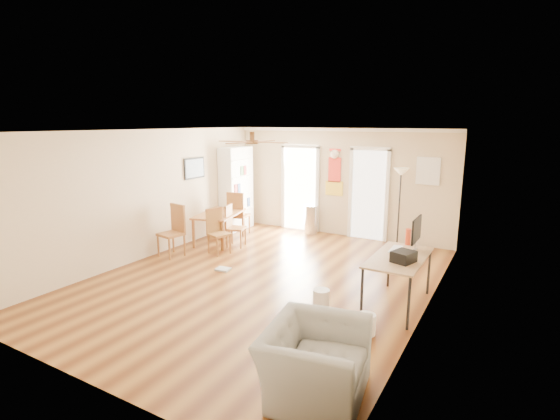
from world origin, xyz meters
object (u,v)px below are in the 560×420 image
Objects in this scene: dining_chair_right_b at (219,232)px; dining_table at (220,227)px; dining_chair_far at (239,213)px; bookshelf at (236,189)px; dining_chair_right_a at (236,226)px; printer at (404,257)px; trash_can at (311,220)px; wastebasket_a at (321,299)px; computer_desk at (398,281)px; wastebasket_b at (366,324)px; dining_chair_near at (171,231)px; torchiere_lamp at (399,208)px; armchair at (315,361)px.

dining_table is at bearing 55.57° from dining_chair_right_b.
bookshelf is at bearing -58.89° from dining_chair_far.
dining_table is at bearing 62.76° from dining_chair_right_a.
printer reaches higher than dining_chair_right_a.
wastebasket_a is at bearing -62.34° from trash_can.
trash_can is at bearing 133.20° from computer_desk.
dining_chair_far is at bearing 153.77° from computer_desk.
wastebasket_b is at bearing -137.98° from dining_chair_right_a.
bookshelf is 6.09m from wastebasket_b.
dining_chair_right_b is at bearing 155.24° from wastebasket_a.
dining_chair_near reaches higher than printer.
wastebasket_a is 1.04× the size of wastebasket_b.
printer is (0.11, -0.22, 0.47)m from computer_desk.
dining_chair_near is at bearing 165.76° from wastebasket_b.
dining_chair_far is at bearing -40.53° from bookshelf.
trash_can is 0.49× the size of computer_desk.
computer_desk is at bearing 83.79° from wastebasket_b.
trash_can is at bearing -3.82° from dining_chair_right_b.
dining_table reaches higher than wastebasket_a.
torchiere_lamp is 5.67× the size of printer.
dining_chair_right_a is (0.55, -0.11, 0.12)m from dining_table.
wastebasket_a is at bearing -2.01° from dining_chair_near.
bookshelf reaches higher than wastebasket_b.
wastebasket_b is (0.67, -4.17, -0.74)m from torchiere_lamp.
printer is 0.28× the size of armchair.
torchiere_lamp is at bearing 14.31° from bookshelf.
bookshelf is 2.23× the size of dining_chair_right_b.
dining_chair_right_a is 1.03m from dining_chair_far.
wastebasket_a is 0.94m from wastebasket_b.
torchiere_lamp is 3.43m from printer.
dining_chair_near is 4.94m from torchiere_lamp.
dining_chair_far is 3.80m from torchiere_lamp.
dining_chair_far is at bearing 93.32° from dining_chair_near.
wastebasket_a is (3.51, -2.86, -0.39)m from dining_chair_far.
dining_chair_near is (-0.75, -1.25, 0.07)m from dining_chair_right_a.
computer_desk is (0.79, -3.09, -0.49)m from torchiere_lamp.
computer_desk reaches higher than dining_table.
dining_table is 4.71m from computer_desk.
computer_desk is 1.11m from wastebasket_b.
printer is (4.60, -1.66, 0.52)m from dining_table.
armchair is at bearing -92.66° from wastebasket_b.
bookshelf is at bearing 168.19° from printer.
wastebasket_a is (2.98, -1.37, -0.33)m from dining_chair_right_b.
armchair reaches higher than dining_table.
armchair is at bearing -79.30° from printer.
dining_chair_right_a is at bearing -150.79° from torchiere_lamp.
dining_table is 1.47× the size of dining_chair_right_a.
dining_table is at bearing -155.98° from torchiere_lamp.
bookshelf is at bearing 107.16° from dining_table.
dining_chair_right_b reaches higher than printer.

